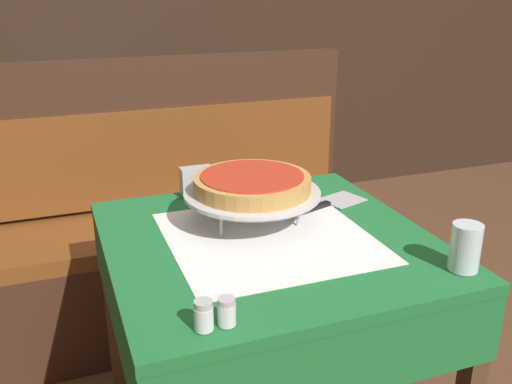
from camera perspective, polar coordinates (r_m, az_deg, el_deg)
The scene contains 12 objects.
dining_table_front at distance 1.57m, azimuth 1.22°, elevation -8.37°, with size 0.84×0.84×0.73m.
dining_table_rear at distance 3.01m, azimuth -16.74°, elevation 5.35°, with size 0.66×0.66×0.73m.
booth_bench at distance 2.36m, azimuth -10.11°, elevation -5.95°, with size 1.74×0.47×1.08m.
back_wall_panel at distance 3.44m, azimuth -12.41°, elevation 17.22°, with size 6.00×0.04×2.40m, color black.
pizza_pan_stand at distance 1.57m, azimuth -0.38°, elevation -0.24°, with size 0.38×0.38×0.09m.
deep_dish_pizza at distance 1.56m, azimuth -0.38°, elevation 0.91°, with size 0.32×0.32×0.05m.
pizza_server at distance 1.74m, azimuth 7.22°, elevation -1.17°, with size 0.28×0.15×0.01m.
water_glass_near at distance 1.41m, azimuth 20.21°, elevation -5.20°, with size 0.07×0.07×0.11m.
salt_shaker at distance 1.13m, azimuth -5.26°, elevation -12.19°, with size 0.04×0.04×0.06m.
pepper_shaker at distance 1.14m, azimuth -2.95°, elevation -11.86°, with size 0.04×0.04×0.06m.
napkin_holder at distance 1.80m, azimuth -5.96°, elevation 1.09°, with size 0.10×0.05×0.09m.
condiment_caddy at distance 2.89m, azimuth -18.65°, elevation 7.53°, with size 0.13×0.13×0.16m.
Camera 1 is at (-0.51, -1.28, 1.36)m, focal length 40.00 mm.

